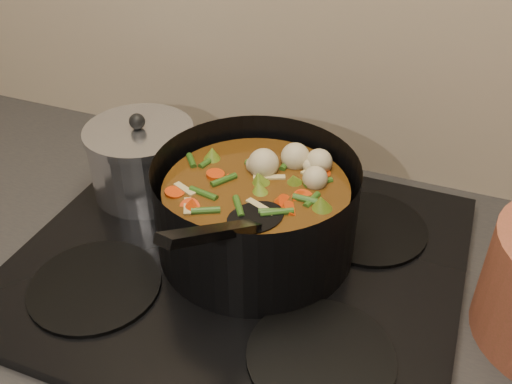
% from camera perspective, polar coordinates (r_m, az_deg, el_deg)
% --- Properties ---
extents(stovetop, '(0.62, 0.54, 0.03)m').
position_cam_1_polar(stovetop, '(0.84, -1.61, -6.87)').
color(stovetop, black).
rests_on(stovetop, counter).
extents(stockpot, '(0.37, 0.43, 0.21)m').
position_cam_1_polar(stockpot, '(0.81, -0.01, -1.91)').
color(stockpot, black).
rests_on(stockpot, stovetop).
extents(saucepan, '(0.17, 0.17, 0.14)m').
position_cam_1_polar(saucepan, '(0.95, -11.30, 3.19)').
color(saucepan, silver).
rests_on(saucepan, stovetop).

